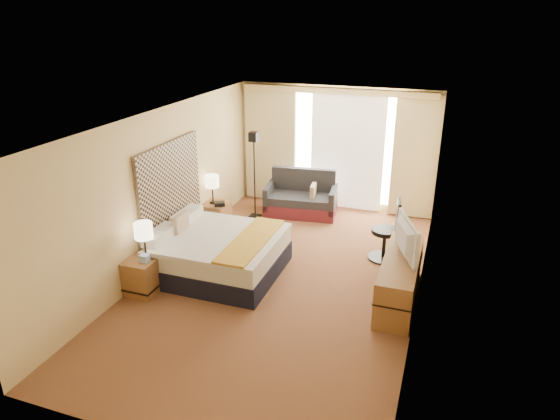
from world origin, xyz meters
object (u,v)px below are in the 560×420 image
(desk_chair, at_px, (389,233))
(media_dresser, at_px, (400,279))
(bed, at_px, (219,253))
(lamp_right, at_px, (212,182))
(loveseat, at_px, (301,200))
(television, at_px, (401,238))
(floor_lamp, at_px, (254,158))
(nightstand_right, at_px, (216,216))
(lamp_left, at_px, (143,231))
(nightstand_left, at_px, (144,276))

(desk_chair, bearing_deg, media_dresser, -83.41)
(bed, distance_m, lamp_right, 1.87)
(bed, relative_size, loveseat, 1.24)
(media_dresser, distance_m, loveseat, 3.67)
(bed, relative_size, television, 2.01)
(floor_lamp, distance_m, lamp_right, 1.05)
(floor_lamp, height_order, television, floor_lamp)
(floor_lamp, xyz_separation_m, television, (3.18, -2.22, -0.29))
(nightstand_right, height_order, loveseat, loveseat)
(nightstand_right, height_order, floor_lamp, floor_lamp)
(lamp_left, bearing_deg, media_dresser, 15.43)
(bed, bearing_deg, desk_chair, 28.78)
(television, bearing_deg, desk_chair, -7.32)
(nightstand_right, distance_m, desk_chair, 3.36)
(nightstand_right, height_order, lamp_left, lamp_left)
(television, bearing_deg, nightstand_right, 48.06)
(nightstand_right, distance_m, bed, 1.76)
(media_dresser, bearing_deg, television, 122.62)
(nightstand_right, bearing_deg, desk_chair, -2.84)
(media_dresser, xyz_separation_m, loveseat, (-2.37, 2.80, -0.05))
(floor_lamp, bearing_deg, desk_chair, -19.45)
(nightstand_right, bearing_deg, television, -20.60)
(desk_chair, height_order, lamp_right, lamp_right)
(media_dresser, distance_m, lamp_left, 3.84)
(nightstand_left, distance_m, media_dresser, 3.85)
(media_dresser, bearing_deg, loveseat, 130.28)
(lamp_left, distance_m, television, 3.75)
(nightstand_left, xyz_separation_m, lamp_left, (0.06, 0.04, 0.73))
(bed, height_order, television, television)
(nightstand_left, height_order, nightstand_right, same)
(nightstand_right, height_order, bed, bed)
(television, bearing_deg, floor_lamp, 33.70)
(nightstand_left, height_order, media_dresser, media_dresser)
(nightstand_left, relative_size, lamp_left, 0.94)
(desk_chair, relative_size, television, 1.14)
(lamp_right, bearing_deg, floor_lamp, 59.40)
(lamp_right, relative_size, television, 0.58)
(desk_chair, bearing_deg, nightstand_left, -153.83)
(nightstand_left, relative_size, bed, 0.28)
(nightstand_left, bearing_deg, bed, 49.23)
(lamp_right, bearing_deg, nightstand_left, -88.97)
(nightstand_left, bearing_deg, loveseat, 70.95)
(media_dresser, relative_size, lamp_left, 3.08)
(media_dresser, height_order, lamp_right, lamp_right)
(bed, bearing_deg, television, 3.80)
(nightstand_left, bearing_deg, nightstand_right, 90.00)
(nightstand_right, xyz_separation_m, bed, (0.81, -1.56, 0.07))
(desk_chair, height_order, lamp_left, lamp_left)
(floor_lamp, bearing_deg, lamp_right, -120.60)
(media_dresser, bearing_deg, lamp_left, -164.57)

